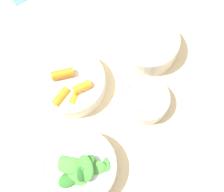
# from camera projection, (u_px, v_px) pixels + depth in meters

# --- Properties ---
(ground_plane) EXTENTS (10.00, 10.00, 0.00)m
(ground_plane) POSITION_uv_depth(u_px,v_px,m) (125.00, 161.00, 1.48)
(ground_plane) COLOR gray
(dining_table) EXTENTS (1.20, 1.07, 0.74)m
(dining_table) POSITION_uv_depth(u_px,v_px,m) (134.00, 124.00, 0.87)
(dining_table) COLOR beige
(dining_table) RESTS_ON ground_plane
(bowl_carrots) EXTENTS (0.18, 0.18, 0.07)m
(bowl_carrots) POSITION_uv_depth(u_px,v_px,m) (70.00, 83.00, 0.78)
(bowl_carrots) COLOR silver
(bowl_carrots) RESTS_ON dining_table
(bowl_greens) EXTENTS (0.17, 0.18, 0.09)m
(bowl_greens) POSITION_uv_depth(u_px,v_px,m) (80.00, 167.00, 0.70)
(bowl_greens) COLOR silver
(bowl_greens) RESTS_ON dining_table
(bowl_beans_hotdog) EXTENTS (0.16, 0.16, 0.07)m
(bowl_beans_hotdog) POSITION_uv_depth(u_px,v_px,m) (148.00, 45.00, 0.82)
(bowl_beans_hotdog) COLOR silver
(bowl_beans_hotdog) RESTS_ON dining_table
(bowl_cookies) EXTENTS (0.12, 0.12, 0.05)m
(bowl_cookies) POSITION_uv_depth(u_px,v_px,m) (146.00, 100.00, 0.77)
(bowl_cookies) COLOR silver
(bowl_cookies) RESTS_ON dining_table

